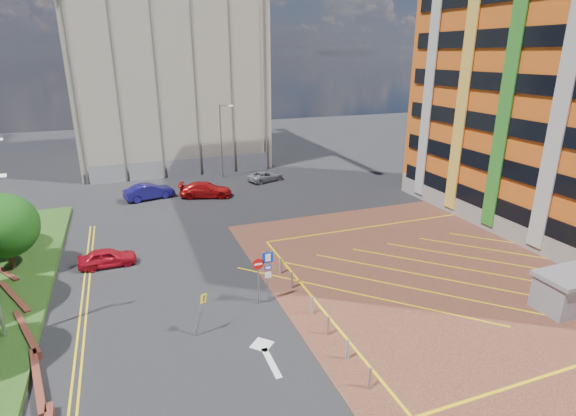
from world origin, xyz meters
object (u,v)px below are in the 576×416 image
car_red_back (206,190)px  cycle_shelter (572,292)px  lamp_back (222,139)px  car_silver_back (266,176)px  car_red_left (107,257)px  tree_c (4,226)px  warning_sign (201,309)px  car_blue_back (149,191)px  sign_cluster (264,271)px

car_red_back → cycle_shelter: bearing=-133.8°
lamp_back → car_silver_back: lamp_back is taller
car_red_left → tree_c: bearing=77.8°
tree_c → warning_sign: tree_c is taller
cycle_shelter → car_blue_back: 34.47m
tree_c → warning_sign: 14.82m
car_red_left → warning_sign: bearing=-156.9°
tree_c → warning_sign: bearing=-47.1°
tree_c → car_red_left: 6.25m
car_silver_back → tree_c: bearing=105.5°
warning_sign → cycle_shelter: size_ratio=0.59×
sign_cluster → cycle_shelter: bearing=-22.1°
lamp_back → car_silver_back: size_ratio=2.00×
cycle_shelter → car_red_back: 30.69m
car_blue_back → car_red_back: bearing=-116.1°
lamp_back → car_blue_back: size_ratio=1.76×
car_blue_back → warning_sign: bearing=169.0°
lamp_back → cycle_shelter: size_ratio=2.09×
car_blue_back → car_red_back: car_blue_back is taller
warning_sign → car_blue_back: 23.57m
lamp_back → sign_cluster: (-3.78, -27.02, -2.41)m
sign_cluster → car_red_left: bearing=135.9°
sign_cluster → car_blue_back: size_ratio=0.70×
car_silver_back → car_blue_back: bearing=80.8°
car_blue_back → car_red_left: bearing=152.4°
tree_c → car_blue_back: 15.94m
cycle_shelter → car_red_back: bearing=119.0°
lamp_back → car_red_back: (-3.20, -6.45, -3.64)m
sign_cluster → car_red_back: 20.61m
car_red_left → car_blue_back: bearing=-16.1°
car_blue_back → car_red_back: 5.29m
tree_c → car_red_back: (14.37, 11.55, -2.47)m
lamp_back → car_red_left: bearing=-122.2°
warning_sign → car_silver_back: 28.21m
tree_c → car_silver_back: size_ratio=1.23×
car_red_left → sign_cluster: bearing=-135.5°
car_red_left → car_red_back: size_ratio=0.72×
car_silver_back → sign_cluster: bearing=142.8°
car_silver_back → cycle_shelter: bearing=175.0°
tree_c → car_red_left: tree_c is taller
car_silver_back → warning_sign: bearing=136.6°
warning_sign → car_silver_back: (11.51, 25.74, -0.87)m
car_blue_back → car_red_back: size_ratio=0.92×
lamp_back → warning_sign: bearing=-104.7°
sign_cluster → cycle_shelter: (15.45, -6.28, -1.03)m
car_red_left → car_silver_back: (15.94, 16.02, -0.05)m
warning_sign → sign_cluster: bearing=25.1°
tree_c → car_red_left: size_ratio=1.37×
warning_sign → cycle_shelter: (19.23, -4.51, -0.51)m
sign_cluster → car_blue_back: sign_cluster is taller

